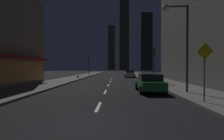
# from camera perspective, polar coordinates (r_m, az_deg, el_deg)

# --- Properties ---
(ground_plane) EXTENTS (78.00, 136.00, 0.10)m
(ground_plane) POSITION_cam_1_polar(r_m,az_deg,el_deg) (37.46, 0.14, -2.30)
(ground_plane) COLOR black
(sidewalk_right) EXTENTS (4.00, 76.00, 0.15)m
(sidewalk_right) POSITION_cam_1_polar(r_m,az_deg,el_deg) (37.93, 10.78, -2.09)
(sidewalk_right) COLOR #605E59
(sidewalk_right) RESTS_ON ground
(sidewalk_left) EXTENTS (4.00, 76.00, 0.15)m
(sidewalk_left) POSITION_cam_1_polar(r_m,az_deg,el_deg) (38.27, -10.40, -2.06)
(sidewalk_left) COLOR #605E59
(sidewalk_left) RESTS_ON ground
(lane_marking_center) EXTENTS (0.16, 33.40, 0.01)m
(lane_marking_center) POSITION_cam_1_polar(r_m,az_deg,el_deg) (19.12, -1.22, -5.12)
(lane_marking_center) COLOR silver
(lane_marking_center) RESTS_ON ground
(skyscraper_distant_tall) EXTENTS (5.88, 6.10, 37.44)m
(skyscraper_distant_tall) POSITION_cam_1_polar(r_m,az_deg,el_deg) (146.49, -0.15, 7.36)
(skyscraper_distant_tall) COLOR #494537
(skyscraper_distant_tall) RESTS_ON ground
(skyscraper_distant_mid) EXTENTS (7.20, 6.09, 54.95)m
(skyscraper_distant_mid) POSITION_cam_1_polar(r_m,az_deg,el_deg) (135.23, 4.06, 11.67)
(skyscraper_distant_mid) COLOR #3E3B2E
(skyscraper_distant_mid) RESTS_ON ground
(skyscraper_distant_short) EXTENTS (8.17, 5.62, 41.11)m
(skyscraper_distant_short) POSITION_cam_1_polar(r_m,az_deg,el_deg) (127.83, 11.27, 9.14)
(skyscraper_distant_short) COLOR #312E24
(skyscraper_distant_short) RESTS_ON ground
(car_parked_near) EXTENTS (1.98, 4.24, 1.45)m
(car_parked_near) POSITION_cam_1_polar(r_m,az_deg,el_deg) (14.28, 12.40, -4.18)
(car_parked_near) COLOR #1E722D
(car_parked_near) RESTS_ON ground
(car_parked_far) EXTENTS (1.98, 4.24, 1.45)m
(car_parked_far) POSITION_cam_1_polar(r_m,az_deg,el_deg) (35.21, 5.91, -1.22)
(car_parked_far) COLOR silver
(car_parked_far) RESTS_ON ground
(fire_hydrant_far_left) EXTENTS (0.42, 0.30, 0.65)m
(fire_hydrant_far_left) POSITION_cam_1_polar(r_m,az_deg,el_deg) (30.71, -11.29, -2.06)
(fire_hydrant_far_left) COLOR #B2B2B2
(fire_hydrant_far_left) RESTS_ON sidewalk_left
(traffic_light_near_right) EXTENTS (0.32, 0.48, 4.20)m
(traffic_light_near_right) POSITION_cam_1_polar(r_m,az_deg,el_deg) (21.73, 13.75, 3.98)
(traffic_light_near_right) COLOR #2D2D2D
(traffic_light_near_right) RESTS_ON sidewalk_right
(traffic_light_far_left) EXTENTS (0.32, 0.48, 4.20)m
(traffic_light_far_left) POSITION_cam_1_polar(r_m,az_deg,el_deg) (39.65, -7.78, 2.55)
(traffic_light_far_left) COLOR #2D2D2D
(traffic_light_far_left) RESTS_ON sidewalk_left
(street_lamp_right) EXTENTS (1.96, 0.56, 6.58)m
(street_lamp_right) POSITION_cam_1_polar(r_m,az_deg,el_deg) (14.05, 20.62, 13.45)
(street_lamp_right) COLOR #38383D
(street_lamp_right) RESTS_ON sidewalk_right
(pedestrian_crossing_sign) EXTENTS (0.91, 0.08, 3.15)m
(pedestrian_crossing_sign) POSITION_cam_1_polar(r_m,az_deg,el_deg) (10.36, 28.44, 0.92)
(pedestrian_crossing_sign) COLOR slate
(pedestrian_crossing_sign) RESTS_ON sidewalk_right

